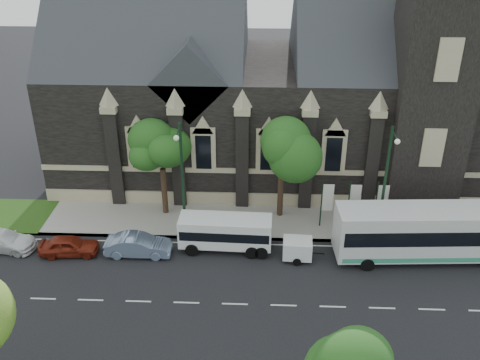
# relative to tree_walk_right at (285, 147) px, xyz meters

# --- Properties ---
(ground) EXTENTS (160.00, 160.00, 0.00)m
(ground) POSITION_rel_tree_walk_right_xyz_m (-3.21, -10.71, -5.82)
(ground) COLOR black
(ground) RESTS_ON ground
(sidewalk) EXTENTS (80.00, 5.00, 0.15)m
(sidewalk) POSITION_rel_tree_walk_right_xyz_m (-3.21, -1.21, -5.74)
(sidewalk) COLOR gray
(sidewalk) RESTS_ON ground
(museum) EXTENTS (40.00, 17.70, 29.90)m
(museum) POSITION_rel_tree_walk_right_xyz_m (1.90, 8.07, 2.35)
(museum) COLOR black
(museum) RESTS_ON ground
(tree_walk_right) EXTENTS (4.08, 4.08, 7.80)m
(tree_walk_right) POSITION_rel_tree_walk_right_xyz_m (0.00, 0.00, 0.00)
(tree_walk_right) COLOR black
(tree_walk_right) RESTS_ON ground
(tree_walk_left) EXTENTS (3.91, 3.91, 7.64)m
(tree_walk_left) POSITION_rel_tree_walk_right_xyz_m (-9.01, -0.01, -0.08)
(tree_walk_left) COLOR black
(tree_walk_left) RESTS_ON ground
(street_lamp_near) EXTENTS (0.36, 1.88, 9.00)m
(street_lamp_near) POSITION_rel_tree_walk_right_xyz_m (6.79, -3.62, -0.71)
(street_lamp_near) COLOR black
(street_lamp_near) RESTS_ON ground
(street_lamp_mid) EXTENTS (0.36, 1.88, 9.00)m
(street_lamp_mid) POSITION_rel_tree_walk_right_xyz_m (-7.21, -3.62, -0.71)
(street_lamp_mid) COLOR black
(street_lamp_mid) RESTS_ON ground
(banner_flag_left) EXTENTS (0.90, 0.10, 4.00)m
(banner_flag_left) POSITION_rel_tree_walk_right_xyz_m (3.08, -1.71, -3.43)
(banner_flag_left) COLOR black
(banner_flag_left) RESTS_ON ground
(banner_flag_center) EXTENTS (0.90, 0.10, 4.00)m
(banner_flag_center) POSITION_rel_tree_walk_right_xyz_m (5.08, -1.71, -3.43)
(banner_flag_center) COLOR black
(banner_flag_center) RESTS_ON ground
(banner_flag_right) EXTENTS (0.90, 0.10, 4.00)m
(banner_flag_right) POSITION_rel_tree_walk_right_xyz_m (7.08, -1.71, -3.43)
(banner_flag_right) COLOR black
(banner_flag_right) RESTS_ON ground
(tour_coach) EXTENTS (13.38, 3.65, 3.86)m
(tour_coach) POSITION_rel_tree_walk_right_xyz_m (10.05, -5.29, -3.72)
(tour_coach) COLOR silver
(tour_coach) RESTS_ON ground
(shuttle_bus) EXTENTS (6.54, 2.52, 2.49)m
(shuttle_bus) POSITION_rel_tree_walk_right_xyz_m (-4.14, -4.80, -4.36)
(shuttle_bus) COLOR white
(shuttle_bus) RESTS_ON ground
(box_trailer) EXTENTS (2.90, 1.71, 1.53)m
(box_trailer) POSITION_rel_tree_walk_right_xyz_m (0.85, -5.84, -4.95)
(box_trailer) COLOR silver
(box_trailer) RESTS_ON ground
(sedan) EXTENTS (4.60, 1.62, 1.51)m
(sedan) POSITION_rel_tree_walk_right_xyz_m (-10.20, -5.76, -5.06)
(sedan) COLOR #798FAF
(sedan) RESTS_ON ground
(car_far_red) EXTENTS (4.20, 1.97, 1.39)m
(car_far_red) POSITION_rel_tree_walk_right_xyz_m (-15.03, -5.93, -5.12)
(car_far_red) COLOR maroon
(car_far_red) RESTS_ON ground
(car_far_white) EXTENTS (5.02, 2.56, 1.39)m
(car_far_white) POSITION_rel_tree_walk_right_xyz_m (-19.98, -5.45, -5.12)
(car_far_white) COLOR white
(car_far_white) RESTS_ON ground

